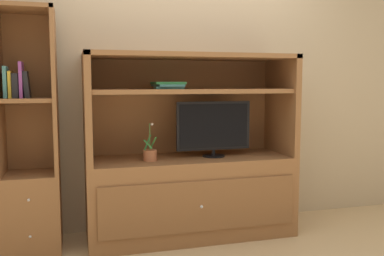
{
  "coord_description": "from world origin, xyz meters",
  "views": [
    {
      "loc": [
        -0.93,
        -2.95,
        1.29
      ],
      "look_at": [
        0.0,
        0.35,
        0.91
      ],
      "focal_mm": 39.59,
      "sensor_mm": 36.0,
      "label": 1
    }
  ],
  "objects_px": {
    "tv_monitor": "(214,128)",
    "potted_plant": "(150,155)",
    "upright_book_row": "(17,83)",
    "media_console": "(190,178)",
    "bookshelf_tall": "(31,172)",
    "magazine_stack": "(168,85)"
  },
  "relations": [
    {
      "from": "media_console",
      "to": "potted_plant",
      "type": "bearing_deg",
      "value": -168.49
    },
    {
      "from": "tv_monitor",
      "to": "potted_plant",
      "type": "xyz_separation_m",
      "value": [
        -0.55,
        -0.04,
        -0.2
      ]
    },
    {
      "from": "bookshelf_tall",
      "to": "potted_plant",
      "type": "bearing_deg",
      "value": -4.89
    },
    {
      "from": "magazine_stack",
      "to": "potted_plant",
      "type": "bearing_deg",
      "value": -158.33
    },
    {
      "from": "media_console",
      "to": "tv_monitor",
      "type": "xyz_separation_m",
      "value": [
        0.19,
        -0.03,
        0.42
      ]
    },
    {
      "from": "tv_monitor",
      "to": "magazine_stack",
      "type": "distance_m",
      "value": 0.52
    },
    {
      "from": "bookshelf_tall",
      "to": "tv_monitor",
      "type": "bearing_deg",
      "value": -1.48
    },
    {
      "from": "bookshelf_tall",
      "to": "upright_book_row",
      "type": "xyz_separation_m",
      "value": [
        -0.07,
        -0.01,
        0.67
      ]
    },
    {
      "from": "potted_plant",
      "to": "media_console",
      "type": "bearing_deg",
      "value": 11.51
    },
    {
      "from": "media_console",
      "to": "potted_plant",
      "type": "height_order",
      "value": "media_console"
    },
    {
      "from": "potted_plant",
      "to": "upright_book_row",
      "type": "xyz_separation_m",
      "value": [
        -0.97,
        0.07,
        0.57
      ]
    },
    {
      "from": "magazine_stack",
      "to": "upright_book_row",
      "type": "height_order",
      "value": "upright_book_row"
    },
    {
      "from": "potted_plant",
      "to": "upright_book_row",
      "type": "distance_m",
      "value": 1.12
    },
    {
      "from": "media_console",
      "to": "upright_book_row",
      "type": "distance_m",
      "value": 1.54
    },
    {
      "from": "potted_plant",
      "to": "bookshelf_tall",
      "type": "relative_size",
      "value": 0.16
    },
    {
      "from": "media_console",
      "to": "upright_book_row",
      "type": "relative_size",
      "value": 6.42
    },
    {
      "from": "magazine_stack",
      "to": "upright_book_row",
      "type": "relative_size",
      "value": 1.29
    },
    {
      "from": "upright_book_row",
      "to": "magazine_stack",
      "type": "bearing_deg",
      "value": -0.05
    },
    {
      "from": "media_console",
      "to": "upright_book_row",
      "type": "bearing_deg",
      "value": -179.77
    },
    {
      "from": "tv_monitor",
      "to": "magazine_stack",
      "type": "xyz_separation_m",
      "value": [
        -0.38,
        0.03,
        0.35
      ]
    },
    {
      "from": "tv_monitor",
      "to": "upright_book_row",
      "type": "xyz_separation_m",
      "value": [
        -1.52,
        0.03,
        0.37
      ]
    },
    {
      "from": "potted_plant",
      "to": "upright_book_row",
      "type": "height_order",
      "value": "upright_book_row"
    }
  ]
}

